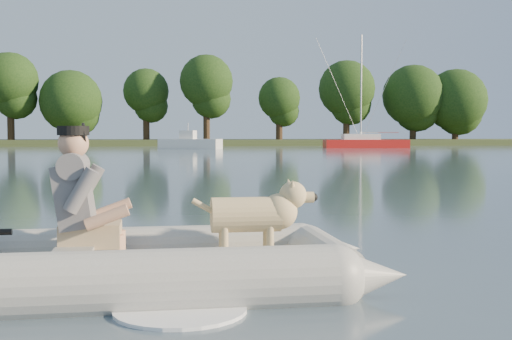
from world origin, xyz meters
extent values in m
plane|color=slate|center=(0.00, 0.00, 0.00)|extent=(160.00, 160.00, 0.00)
cube|color=#47512D|center=(0.00, 62.00, 0.25)|extent=(160.00, 12.00, 0.70)
cylinder|color=#332316|center=(-15.65, 61.01, 2.12)|extent=(0.70, 0.70, 4.24)
sphere|color=#2B4918|center=(-15.65, 61.01, 6.48)|extent=(5.55, 5.55, 5.55)
cylinder|color=#332316|center=(-9.90, 61.33, 1.47)|extent=(0.70, 0.70, 2.94)
sphere|color=#2B4918|center=(-9.90, 61.33, 4.49)|extent=(6.27, 6.27, 6.27)
cylinder|color=#332316|center=(-2.42, 61.95, 1.84)|extent=(0.70, 0.70, 3.67)
sphere|color=#2B4918|center=(-2.42, 61.95, 5.61)|extent=(4.69, 4.69, 4.69)
cylinder|color=#332316|center=(3.70, 60.15, 2.15)|extent=(0.70, 0.70, 4.29)
sphere|color=#2B4918|center=(3.70, 60.15, 6.56)|extent=(5.43, 5.43, 5.43)
cylinder|color=#332316|center=(11.30, 60.43, 1.61)|extent=(0.70, 0.70, 3.21)
sphere|color=#2B4918|center=(11.30, 60.43, 4.91)|extent=(4.41, 4.41, 4.41)
cylinder|color=#332316|center=(18.70, 61.04, 1.97)|extent=(0.70, 0.70, 3.94)
sphere|color=#2B4918|center=(18.70, 61.04, 6.02)|extent=(6.03, 6.03, 6.03)
cylinder|color=#332316|center=(26.27, 61.31, 1.76)|extent=(0.70, 0.70, 3.52)
sphere|color=#2B4918|center=(26.27, 61.31, 5.37)|extent=(6.68, 6.68, 6.68)
cylinder|color=#332316|center=(31.05, 61.08, 1.61)|extent=(0.70, 0.70, 3.21)
sphere|color=#2B4918|center=(31.05, 61.08, 4.91)|extent=(6.79, 6.79, 6.79)
cube|color=red|center=(16.37, 47.15, 0.26)|extent=(7.23, 2.77, 0.88)
cube|color=white|center=(15.93, 47.19, 0.93)|extent=(3.23, 1.87, 0.53)
cylinder|color=#A5A5AA|center=(15.93, 47.19, 5.12)|extent=(0.14, 0.14, 8.83)
camera|label=1|loc=(-0.70, -5.49, 1.19)|focal=45.00mm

